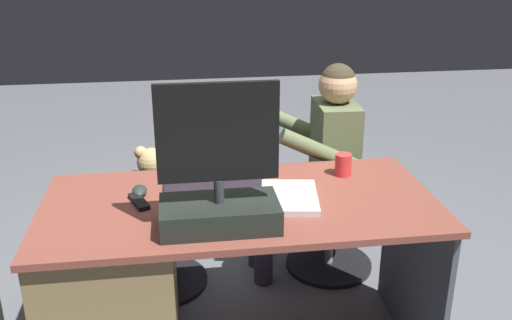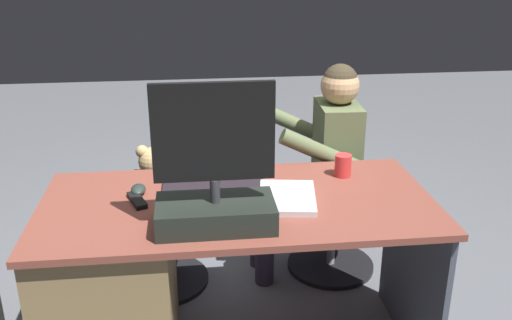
{
  "view_description": "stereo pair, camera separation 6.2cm",
  "coord_description": "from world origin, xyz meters",
  "px_view_note": "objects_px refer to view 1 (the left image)",
  "views": [
    {
      "loc": [
        0.23,
        2.34,
        1.69
      ],
      "look_at": [
        -0.11,
        -0.03,
        0.77
      ],
      "focal_mm": 39.86,
      "sensor_mm": 36.0,
      "label": 1
    },
    {
      "loc": [
        0.17,
        2.35,
        1.69
      ],
      "look_at": [
        -0.11,
        -0.03,
        0.77
      ],
      "focal_mm": 39.86,
      "sensor_mm": 36.0,
      "label": 2
    }
  ],
  "objects_px": {
    "tv_remote": "(139,202)",
    "visitor_chair": "(330,224)",
    "teddy_bear": "(154,181)",
    "computer_mouse": "(140,191)",
    "person": "(318,155)",
    "keyboard": "(215,186)",
    "desk": "(141,282)",
    "monitor": "(219,190)",
    "office_chair_teddy": "(158,240)",
    "cup": "(343,165)"
  },
  "relations": [
    {
      "from": "desk",
      "to": "cup",
      "type": "bearing_deg",
      "value": -167.39
    },
    {
      "from": "teddy_bear",
      "to": "person",
      "type": "xyz_separation_m",
      "value": [
        -0.84,
        -0.02,
        0.08
      ]
    },
    {
      "from": "teddy_bear",
      "to": "cup",
      "type": "bearing_deg",
      "value": 154.35
    },
    {
      "from": "desk",
      "to": "tv_remote",
      "type": "bearing_deg",
      "value": -116.43
    },
    {
      "from": "keyboard",
      "to": "tv_remote",
      "type": "height_order",
      "value": "keyboard"
    },
    {
      "from": "desk",
      "to": "cup",
      "type": "height_order",
      "value": "cup"
    },
    {
      "from": "office_chair_teddy",
      "to": "teddy_bear",
      "type": "relative_size",
      "value": 1.46
    },
    {
      "from": "person",
      "to": "teddy_bear",
      "type": "bearing_deg",
      "value": 1.6
    },
    {
      "from": "desk",
      "to": "office_chair_teddy",
      "type": "xyz_separation_m",
      "value": [
        -0.05,
        -0.59,
        -0.14
      ]
    },
    {
      "from": "desk",
      "to": "visitor_chair",
      "type": "height_order",
      "value": "desk"
    },
    {
      "from": "keyboard",
      "to": "cup",
      "type": "distance_m",
      "value": 0.57
    },
    {
      "from": "office_chair_teddy",
      "to": "teddy_bear",
      "type": "distance_m",
      "value": 0.33
    },
    {
      "from": "visitor_chair",
      "to": "cup",
      "type": "bearing_deg",
      "value": 78.78
    },
    {
      "from": "monitor",
      "to": "cup",
      "type": "xyz_separation_m",
      "value": [
        -0.57,
        -0.4,
        -0.09
      ]
    },
    {
      "from": "monitor",
      "to": "tv_remote",
      "type": "relative_size",
      "value": 3.53
    },
    {
      "from": "teddy_bear",
      "to": "person",
      "type": "distance_m",
      "value": 0.84
    },
    {
      "from": "tv_remote",
      "to": "visitor_chair",
      "type": "relative_size",
      "value": 0.32
    },
    {
      "from": "keyboard",
      "to": "computer_mouse",
      "type": "xyz_separation_m",
      "value": [
        0.31,
        0.02,
        0.01
      ]
    },
    {
      "from": "office_chair_teddy",
      "to": "desk",
      "type": "bearing_deg",
      "value": 85.17
    },
    {
      "from": "tv_remote",
      "to": "visitor_chair",
      "type": "xyz_separation_m",
      "value": [
        -0.96,
        -0.6,
        -0.48
      ]
    },
    {
      "from": "computer_mouse",
      "to": "person",
      "type": "bearing_deg",
      "value": -149.75
    },
    {
      "from": "keyboard",
      "to": "visitor_chair",
      "type": "xyz_separation_m",
      "value": [
        -0.65,
        -0.49,
        -0.48
      ]
    },
    {
      "from": "monitor",
      "to": "teddy_bear",
      "type": "height_order",
      "value": "monitor"
    },
    {
      "from": "cup",
      "to": "tv_remote",
      "type": "bearing_deg",
      "value": 10.82
    },
    {
      "from": "tv_remote",
      "to": "teddy_bear",
      "type": "xyz_separation_m",
      "value": [
        -0.03,
        -0.57,
        -0.16
      ]
    },
    {
      "from": "desk",
      "to": "teddy_bear",
      "type": "height_order",
      "value": "teddy_bear"
    },
    {
      "from": "desk",
      "to": "office_chair_teddy",
      "type": "distance_m",
      "value": 0.61
    },
    {
      "from": "monitor",
      "to": "tv_remote",
      "type": "height_order",
      "value": "monitor"
    },
    {
      "from": "cup",
      "to": "visitor_chair",
      "type": "height_order",
      "value": "cup"
    },
    {
      "from": "desk",
      "to": "monitor",
      "type": "height_order",
      "value": "monitor"
    },
    {
      "from": "monitor",
      "to": "cup",
      "type": "distance_m",
      "value": 0.7
    },
    {
      "from": "tv_remote",
      "to": "visitor_chair",
      "type": "bearing_deg",
      "value": -168.17
    },
    {
      "from": "tv_remote",
      "to": "teddy_bear",
      "type": "height_order",
      "value": "teddy_bear"
    },
    {
      "from": "desk",
      "to": "tv_remote",
      "type": "relative_size",
      "value": 10.4
    },
    {
      "from": "monitor",
      "to": "computer_mouse",
      "type": "bearing_deg",
      "value": -46.24
    },
    {
      "from": "cup",
      "to": "tv_remote",
      "type": "xyz_separation_m",
      "value": [
        0.87,
        0.17,
        -0.04
      ]
    },
    {
      "from": "tv_remote",
      "to": "person",
      "type": "xyz_separation_m",
      "value": [
        -0.87,
        -0.59,
        -0.08
      ]
    },
    {
      "from": "cup",
      "to": "visitor_chair",
      "type": "distance_m",
      "value": 0.68
    },
    {
      "from": "computer_mouse",
      "to": "office_chair_teddy",
      "type": "bearing_deg",
      "value": -94.2
    },
    {
      "from": "keyboard",
      "to": "teddy_bear",
      "type": "distance_m",
      "value": 0.56
    },
    {
      "from": "desk",
      "to": "cup",
      "type": "xyz_separation_m",
      "value": [
        -0.89,
        -0.2,
        0.39
      ]
    },
    {
      "from": "computer_mouse",
      "to": "teddy_bear",
      "type": "height_order",
      "value": "teddy_bear"
    },
    {
      "from": "desk",
      "to": "computer_mouse",
      "type": "bearing_deg",
      "value": -97.41
    },
    {
      "from": "keyboard",
      "to": "cup",
      "type": "bearing_deg",
      "value": -173.56
    },
    {
      "from": "teddy_bear",
      "to": "desk",
      "type": "bearing_deg",
      "value": 85.26
    },
    {
      "from": "visitor_chair",
      "to": "person",
      "type": "distance_m",
      "value": 0.42
    },
    {
      "from": "keyboard",
      "to": "teddy_bear",
      "type": "bearing_deg",
      "value": -59.74
    },
    {
      "from": "desk",
      "to": "person",
      "type": "bearing_deg",
      "value": -144.87
    },
    {
      "from": "monitor",
      "to": "visitor_chair",
      "type": "relative_size",
      "value": 1.12
    },
    {
      "from": "tv_remote",
      "to": "office_chair_teddy",
      "type": "height_order",
      "value": "tv_remote"
    }
  ]
}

